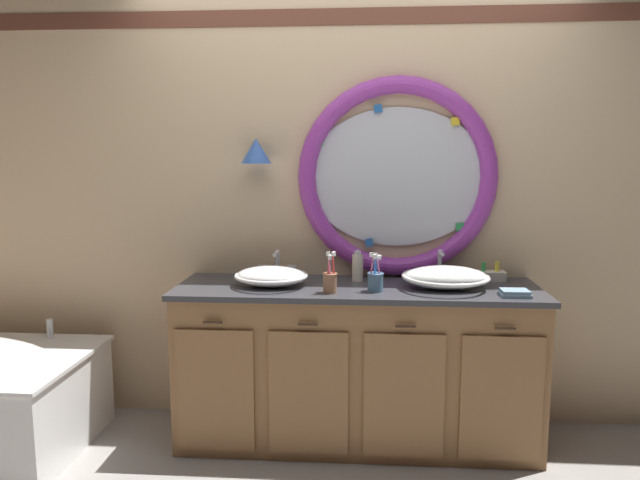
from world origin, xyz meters
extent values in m
plane|color=gray|center=(0.00, 0.00, 0.00)|extent=(14.00, 14.00, 0.00)
cube|color=#D6B78E|center=(0.00, 0.59, 1.30)|extent=(6.40, 0.08, 2.60)
cube|color=brown|center=(0.00, 0.55, 2.32)|extent=(6.27, 0.01, 0.09)
ellipsoid|color=silver|center=(0.26, 0.54, 1.44)|extent=(1.03, 0.02, 0.78)
torus|color=purple|center=(0.26, 0.53, 1.44)|extent=(1.13, 0.10, 1.13)
cube|color=yellow|center=(0.77, 0.52, 1.40)|extent=(0.05, 0.01, 0.05)
cube|color=yellow|center=(0.57, 0.52, 1.75)|extent=(0.05, 0.01, 0.05)
cube|color=#2866B7|center=(0.15, 0.52, 1.82)|extent=(0.05, 0.01, 0.05)
cube|color=green|center=(-0.18, 0.52, 1.64)|extent=(0.04, 0.01, 0.04)
cube|color=green|center=(-0.20, 0.52, 1.27)|extent=(0.05, 0.01, 0.05)
cube|color=#2866B7|center=(0.11, 0.52, 1.07)|extent=(0.05, 0.01, 0.05)
cube|color=green|center=(0.62, 0.52, 1.16)|extent=(0.05, 0.01, 0.05)
cylinder|color=#4C3823|center=(-0.53, 0.51, 1.61)|extent=(0.02, 0.09, 0.02)
cone|color=blue|center=(-0.53, 0.46, 1.59)|extent=(0.17, 0.17, 0.14)
cube|color=olive|center=(0.04, 0.27, 0.42)|extent=(1.91, 0.57, 0.84)
cube|color=#38383D|center=(0.04, 0.27, 0.85)|extent=(1.94, 0.60, 0.03)
cube|color=#38383D|center=(0.04, 0.54, 0.78)|extent=(1.91, 0.02, 0.11)
cube|color=olive|center=(-0.67, -0.03, 0.38)|extent=(0.40, 0.02, 0.64)
cylinder|color=#422D1E|center=(-0.67, -0.04, 0.74)|extent=(0.10, 0.01, 0.01)
cube|color=olive|center=(-0.19, -0.03, 0.38)|extent=(0.40, 0.02, 0.64)
cylinder|color=#422D1E|center=(-0.19, -0.04, 0.74)|extent=(0.10, 0.01, 0.01)
cube|color=olive|center=(0.28, -0.03, 0.38)|extent=(0.40, 0.02, 0.64)
cylinder|color=#422D1E|center=(0.28, -0.04, 0.74)|extent=(0.10, 0.01, 0.01)
cube|color=olive|center=(0.76, -0.03, 0.38)|extent=(0.40, 0.02, 0.64)
cylinder|color=#422D1E|center=(0.76, -0.04, 0.74)|extent=(0.10, 0.01, 0.01)
cylinder|color=silver|center=(-1.74, 0.35, 0.57)|extent=(0.04, 0.04, 0.11)
ellipsoid|color=white|center=(-0.42, 0.24, 0.92)|extent=(0.38, 0.28, 0.11)
torus|color=white|center=(-0.42, 0.24, 0.92)|extent=(0.40, 0.40, 0.02)
cylinder|color=silver|center=(-0.42, 0.24, 0.92)|extent=(0.03, 0.03, 0.01)
ellipsoid|color=white|center=(0.51, 0.24, 0.93)|extent=(0.44, 0.27, 0.12)
torus|color=white|center=(0.51, 0.24, 0.93)|extent=(0.46, 0.46, 0.02)
cylinder|color=silver|center=(0.51, 0.24, 0.93)|extent=(0.03, 0.03, 0.01)
cylinder|color=silver|center=(-0.42, 0.48, 0.88)|extent=(0.05, 0.05, 0.02)
cylinder|color=silver|center=(-0.42, 0.48, 0.95)|extent=(0.02, 0.02, 0.13)
sphere|color=silver|center=(-0.42, 0.48, 1.01)|extent=(0.03, 0.03, 0.03)
cylinder|color=silver|center=(-0.42, 0.42, 1.01)|extent=(0.02, 0.11, 0.02)
cylinder|color=silver|center=(-0.50, 0.48, 0.90)|extent=(0.04, 0.04, 0.06)
cylinder|color=silver|center=(-0.33, 0.48, 0.90)|extent=(0.04, 0.04, 0.06)
cube|color=silver|center=(-0.50, 0.48, 0.93)|extent=(0.05, 0.01, 0.01)
cube|color=silver|center=(-0.33, 0.48, 0.93)|extent=(0.05, 0.01, 0.01)
cylinder|color=silver|center=(0.51, 0.48, 0.88)|extent=(0.05, 0.05, 0.02)
cylinder|color=silver|center=(0.51, 0.48, 0.96)|extent=(0.02, 0.02, 0.14)
sphere|color=silver|center=(0.51, 0.48, 1.03)|extent=(0.03, 0.03, 0.03)
cylinder|color=silver|center=(0.51, 0.42, 1.03)|extent=(0.02, 0.10, 0.02)
cylinder|color=silver|center=(0.43, 0.48, 0.90)|extent=(0.04, 0.04, 0.06)
cylinder|color=silver|center=(0.59, 0.48, 0.90)|extent=(0.04, 0.04, 0.06)
cube|color=silver|center=(0.43, 0.48, 0.93)|extent=(0.05, 0.01, 0.01)
cube|color=silver|center=(0.59, 0.48, 0.93)|extent=(0.05, 0.01, 0.01)
cylinder|color=#996647|center=(-0.09, 0.10, 0.92)|extent=(0.07, 0.07, 0.10)
torus|color=#996647|center=(-0.09, 0.10, 0.97)|extent=(0.08, 0.08, 0.01)
cylinder|color=#E0383D|center=(-0.07, 0.10, 0.97)|extent=(0.02, 0.04, 0.18)
cube|color=white|center=(-0.07, 0.10, 1.07)|extent=(0.02, 0.02, 0.03)
cylinder|color=#E0383D|center=(-0.09, 0.11, 0.96)|extent=(0.02, 0.03, 0.16)
cube|color=white|center=(-0.09, 0.11, 1.05)|extent=(0.02, 0.02, 0.02)
cylinder|color=#E0383D|center=(-0.10, 0.10, 0.97)|extent=(0.03, 0.01, 0.18)
cube|color=white|center=(-0.10, 0.10, 1.07)|extent=(0.02, 0.02, 0.02)
cylinder|color=pink|center=(-0.09, 0.09, 0.96)|extent=(0.02, 0.01, 0.16)
cube|color=white|center=(-0.09, 0.09, 1.05)|extent=(0.02, 0.02, 0.02)
cylinder|color=slate|center=(0.14, 0.14, 0.91)|extent=(0.08, 0.08, 0.09)
torus|color=slate|center=(0.14, 0.14, 0.96)|extent=(0.09, 0.09, 0.01)
cylinder|color=pink|center=(0.16, 0.15, 0.96)|extent=(0.03, 0.04, 0.15)
cube|color=white|center=(0.16, 0.15, 1.05)|extent=(0.02, 0.02, 0.03)
cylinder|color=blue|center=(0.14, 0.16, 0.96)|extent=(0.03, 0.01, 0.17)
cube|color=white|center=(0.14, 0.16, 1.06)|extent=(0.02, 0.02, 0.02)
cylinder|color=pink|center=(0.12, 0.15, 0.96)|extent=(0.03, 0.03, 0.17)
cube|color=white|center=(0.12, 0.15, 1.06)|extent=(0.02, 0.02, 0.03)
cylinder|color=blue|center=(0.13, 0.12, 0.96)|extent=(0.01, 0.03, 0.16)
cube|color=white|center=(0.13, 0.12, 1.05)|extent=(0.02, 0.02, 0.02)
cylinder|color=#EFE5C6|center=(0.04, 0.39, 0.94)|extent=(0.06, 0.06, 0.15)
cylinder|color=silver|center=(0.04, 0.39, 1.03)|extent=(0.04, 0.04, 0.02)
cylinder|color=silver|center=(0.04, 0.38, 1.04)|extent=(0.01, 0.04, 0.01)
cube|color=#7593A8|center=(0.83, 0.09, 0.88)|extent=(0.14, 0.11, 0.02)
cube|color=#7593A8|center=(0.83, 0.09, 0.89)|extent=(0.14, 0.11, 0.02)
cube|color=beige|center=(0.79, 0.47, 0.89)|extent=(0.17, 0.09, 0.05)
cylinder|color=green|center=(0.75, 0.47, 0.94)|extent=(0.02, 0.02, 0.05)
cylinder|color=yellow|center=(0.82, 0.47, 0.95)|extent=(0.02, 0.02, 0.05)
camera|label=1|loc=(0.07, -2.85, 1.56)|focal=33.19mm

